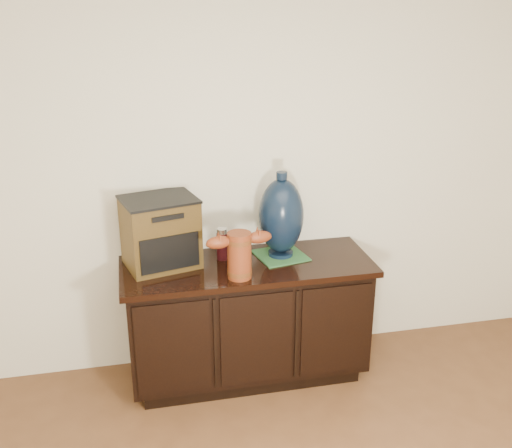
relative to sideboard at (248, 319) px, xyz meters
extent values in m
plane|color=silver|center=(0.00, 0.27, 0.91)|extent=(4.50, 0.00, 4.50)
cube|color=black|center=(0.00, 0.00, -0.35)|extent=(1.29, 0.45, 0.08)
cube|color=black|center=(0.00, 0.00, 0.01)|extent=(1.40, 0.50, 0.64)
cube|color=black|center=(0.00, 0.00, 0.35)|extent=(1.46, 0.56, 0.03)
cube|color=black|center=(-0.47, -0.25, 0.01)|extent=(0.41, 0.01, 0.56)
cube|color=black|center=(0.00, -0.25, 0.01)|extent=(0.41, 0.01, 0.56)
cube|color=black|center=(0.47, -0.25, 0.01)|extent=(0.41, 0.01, 0.56)
cylinder|color=maroon|center=(-0.08, -0.17, 0.50)|extent=(0.15, 0.15, 0.26)
cylinder|color=#38180A|center=(-0.08, -0.17, 0.40)|extent=(0.15, 0.15, 0.03)
cylinder|color=#38180A|center=(-0.08, -0.17, 0.59)|extent=(0.15, 0.15, 0.03)
ellipsoid|color=maroon|center=(-0.19, -0.18, 0.59)|extent=(0.15, 0.08, 0.07)
ellipsoid|color=maroon|center=(0.04, -0.15, 0.59)|extent=(0.15, 0.08, 0.07)
cube|color=#422E10|center=(-0.48, 0.09, 0.56)|extent=(0.46, 0.40, 0.39)
cube|color=black|center=(-0.44, -0.06, 0.50)|extent=(0.33, 0.09, 0.20)
cube|color=black|center=(-0.48, 0.09, 0.77)|extent=(0.47, 0.41, 0.01)
cube|color=#2A5D2F|center=(0.22, 0.07, 0.37)|extent=(0.32, 0.32, 0.01)
cylinder|color=black|center=(0.22, 0.07, 0.39)|extent=(0.15, 0.15, 0.02)
ellipsoid|color=black|center=(0.22, 0.07, 0.62)|extent=(0.31, 0.31, 0.45)
cylinder|color=black|center=(0.22, 0.07, 0.87)|extent=(0.06, 0.06, 0.04)
cylinder|color=#500D15|center=(-0.13, 0.10, 0.45)|extent=(0.07, 0.07, 0.17)
cylinder|color=silver|center=(-0.13, 0.10, 0.55)|extent=(0.06, 0.06, 0.03)
camera|label=1|loc=(-0.62, -3.10, 1.82)|focal=42.00mm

